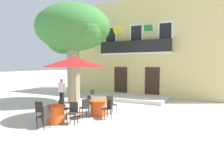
{
  "coord_description": "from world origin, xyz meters",
  "views": [
    {
      "loc": [
        4.57,
        -9.78,
        2.51
      ],
      "look_at": [
        -1.0,
        1.28,
        1.3
      ],
      "focal_mm": 32.02,
      "sensor_mm": 36.0,
      "label": 1
    }
  ],
  "objects_px": {
    "cafe_chair_middle_1": "(45,115)",
    "cafe_chair_middle_0": "(41,110)",
    "cafe_chair_middle_2": "(73,111)",
    "plane_tree": "(72,31)",
    "cafe_chair_near_tree_1": "(108,107)",
    "ground_planter_left": "(92,92)",
    "cafe_chair_near_tree_3": "(91,103)",
    "cafe_table_near_tree": "(99,108)",
    "cafe_umbrella": "(75,62)",
    "pedestrian_near_entrance": "(62,91)",
    "cafe_chair_middle_3": "(63,107)",
    "cafe_chair_near_tree_0": "(85,107)",
    "cafe_chair_near_tree_2": "(111,103)",
    "cafe_table_middle": "(56,114)"
  },
  "relations": [
    {
      "from": "cafe_table_near_tree",
      "to": "cafe_umbrella",
      "type": "height_order",
      "value": "cafe_umbrella"
    },
    {
      "from": "cafe_table_near_tree",
      "to": "cafe_chair_middle_1",
      "type": "bearing_deg",
      "value": -107.61
    },
    {
      "from": "cafe_table_middle",
      "to": "cafe_chair_middle_1",
      "type": "bearing_deg",
      "value": -80.76
    },
    {
      "from": "cafe_table_near_tree",
      "to": "cafe_chair_middle_0",
      "type": "height_order",
      "value": "cafe_chair_middle_0"
    },
    {
      "from": "plane_tree",
      "to": "cafe_table_middle",
      "type": "relative_size",
      "value": 7.31
    },
    {
      "from": "cafe_chair_middle_0",
      "to": "cafe_chair_middle_3",
      "type": "height_order",
      "value": "same"
    },
    {
      "from": "cafe_chair_near_tree_3",
      "to": "cafe_chair_middle_1",
      "type": "relative_size",
      "value": 1.0
    },
    {
      "from": "cafe_chair_near_tree_2",
      "to": "cafe_chair_near_tree_3",
      "type": "distance_m",
      "value": 1.05
    },
    {
      "from": "cafe_chair_near_tree_2",
      "to": "pedestrian_near_entrance",
      "type": "distance_m",
      "value": 3.29
    },
    {
      "from": "cafe_chair_middle_0",
      "to": "cafe_chair_middle_2",
      "type": "height_order",
      "value": "same"
    },
    {
      "from": "cafe_chair_near_tree_3",
      "to": "cafe_table_middle",
      "type": "xyz_separation_m",
      "value": [
        -0.31,
        -2.3,
        -0.14
      ]
    },
    {
      "from": "cafe_table_middle",
      "to": "cafe_chair_near_tree_1",
      "type": "bearing_deg",
      "value": 44.39
    },
    {
      "from": "plane_tree",
      "to": "cafe_umbrella",
      "type": "relative_size",
      "value": 2.18
    },
    {
      "from": "cafe_chair_middle_2",
      "to": "plane_tree",
      "type": "bearing_deg",
      "value": 127.44
    },
    {
      "from": "cafe_chair_middle_0",
      "to": "cafe_chair_near_tree_1",
      "type": "bearing_deg",
      "value": 36.14
    },
    {
      "from": "cafe_chair_middle_1",
      "to": "plane_tree",
      "type": "bearing_deg",
      "value": 115.97
    },
    {
      "from": "ground_planter_left",
      "to": "cafe_chair_near_tree_0",
      "type": "bearing_deg",
      "value": -60.66
    },
    {
      "from": "cafe_chair_middle_2",
      "to": "cafe_table_near_tree",
      "type": "bearing_deg",
      "value": 80.82
    },
    {
      "from": "cafe_chair_middle_0",
      "to": "ground_planter_left",
      "type": "bearing_deg",
      "value": 103.85
    },
    {
      "from": "cafe_umbrella",
      "to": "cafe_chair_near_tree_2",
      "type": "bearing_deg",
      "value": 59.18
    },
    {
      "from": "cafe_chair_middle_2",
      "to": "cafe_chair_middle_0",
      "type": "bearing_deg",
      "value": -164.53
    },
    {
      "from": "cafe_chair_middle_1",
      "to": "ground_planter_left",
      "type": "relative_size",
      "value": 1.52
    },
    {
      "from": "cafe_chair_near_tree_1",
      "to": "cafe_chair_middle_1",
      "type": "xyz_separation_m",
      "value": [
        -1.53,
        -2.36,
        0.0
      ]
    },
    {
      "from": "cafe_chair_middle_0",
      "to": "ground_planter_left",
      "type": "distance_m",
      "value": 7.06
    },
    {
      "from": "cafe_chair_near_tree_2",
      "to": "cafe_chair_near_tree_3",
      "type": "relative_size",
      "value": 1.0
    },
    {
      "from": "cafe_chair_near_tree_0",
      "to": "cafe_chair_near_tree_3",
      "type": "distance_m",
      "value": 1.08
    },
    {
      "from": "plane_tree",
      "to": "cafe_umbrella",
      "type": "height_order",
      "value": "plane_tree"
    },
    {
      "from": "cafe_chair_near_tree_0",
      "to": "cafe_chair_middle_1",
      "type": "xyz_separation_m",
      "value": [
        -0.51,
        -2.02,
        0.0
      ]
    },
    {
      "from": "cafe_chair_middle_0",
      "to": "cafe_chair_middle_3",
      "type": "distance_m",
      "value": 1.01
    },
    {
      "from": "cafe_chair_near_tree_0",
      "to": "cafe_umbrella",
      "type": "distance_m",
      "value": 2.13
    },
    {
      "from": "cafe_chair_near_tree_2",
      "to": "cafe_chair_middle_2",
      "type": "relative_size",
      "value": 1.0
    },
    {
      "from": "cafe_chair_middle_1",
      "to": "cafe_chair_middle_2",
      "type": "relative_size",
      "value": 1.0
    },
    {
      "from": "cafe_chair_near_tree_1",
      "to": "cafe_chair_middle_2",
      "type": "bearing_deg",
      "value": -125.14
    },
    {
      "from": "cafe_chair_near_tree_0",
      "to": "cafe_chair_middle_3",
      "type": "relative_size",
      "value": 1.0
    },
    {
      "from": "cafe_chair_middle_1",
      "to": "cafe_chair_middle_0",
      "type": "bearing_deg",
      "value": 144.62
    },
    {
      "from": "cafe_table_middle",
      "to": "cafe_chair_middle_0",
      "type": "xyz_separation_m",
      "value": [
        -0.74,
        -0.13,
        0.14
      ]
    },
    {
      "from": "cafe_chair_middle_2",
      "to": "cafe_chair_middle_3",
      "type": "xyz_separation_m",
      "value": [
        -0.91,
        0.46,
        0.0
      ]
    },
    {
      "from": "cafe_chair_near_tree_1",
      "to": "ground_planter_left",
      "type": "bearing_deg",
      "value": 128.67
    },
    {
      "from": "plane_tree",
      "to": "cafe_chair_middle_0",
      "type": "distance_m",
      "value": 6.15
    },
    {
      "from": "ground_planter_left",
      "to": "cafe_umbrella",
      "type": "bearing_deg",
      "value": -64.55
    },
    {
      "from": "cafe_chair_near_tree_3",
      "to": "cafe_umbrella",
      "type": "distance_m",
      "value": 2.48
    },
    {
      "from": "cafe_chair_near_tree_3",
      "to": "cafe_umbrella",
      "type": "bearing_deg",
      "value": -89.75
    },
    {
      "from": "cafe_chair_near_tree_3",
      "to": "cafe_table_near_tree",
      "type": "bearing_deg",
      "value": -28.21
    },
    {
      "from": "cafe_table_near_tree",
      "to": "cafe_umbrella",
      "type": "relative_size",
      "value": 0.3
    },
    {
      "from": "cafe_table_middle",
      "to": "cafe_table_near_tree",
      "type": "bearing_deg",
      "value": 63.4
    },
    {
      "from": "ground_planter_left",
      "to": "pedestrian_near_entrance",
      "type": "xyz_separation_m",
      "value": [
        0.48,
        -4.07,
        0.61
      ]
    },
    {
      "from": "cafe_chair_near_tree_0",
      "to": "cafe_chair_middle_2",
      "type": "xyz_separation_m",
      "value": [
        0.07,
        -1.01,
        0.0
      ]
    },
    {
      "from": "ground_planter_left",
      "to": "pedestrian_near_entrance",
      "type": "height_order",
      "value": "pedestrian_near_entrance"
    },
    {
      "from": "cafe_table_middle",
      "to": "cafe_chair_middle_1",
      "type": "relative_size",
      "value": 0.95
    },
    {
      "from": "cafe_table_near_tree",
      "to": "cafe_chair_near_tree_3",
      "type": "distance_m",
      "value": 0.77
    }
  ]
}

